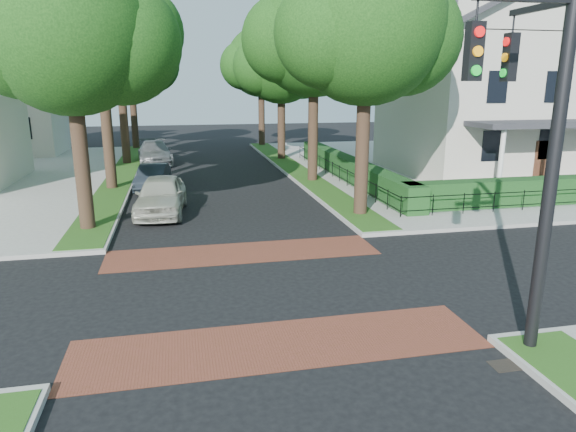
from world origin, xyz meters
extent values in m
plane|color=black|center=(0.00, 0.00, 0.00)|extent=(120.00, 120.00, 0.00)
cube|color=gray|center=(19.50, 19.00, 0.07)|extent=(30.00, 30.00, 0.15)
cube|color=brown|center=(0.00, 3.20, 0.01)|extent=(9.00, 2.20, 0.01)
cube|color=brown|center=(0.00, -3.20, 0.01)|extent=(9.00, 2.20, 0.01)
cube|color=black|center=(4.30, -5.00, 0.01)|extent=(0.65, 0.45, 0.01)
cube|color=#264714|center=(5.40, 19.10, 0.16)|extent=(1.60, 29.80, 0.02)
cube|color=#264714|center=(-5.40, 19.10, 0.16)|extent=(1.60, 29.80, 0.02)
cylinder|color=black|center=(5.50, 7.00, 3.83)|extent=(0.56, 0.56, 7.35)
sphere|color=black|center=(5.50, 7.00, 7.71)|extent=(6.20, 6.20, 6.20)
sphere|color=black|center=(7.21, 7.30, 7.31)|extent=(4.65, 4.65, 4.65)
sphere|color=black|center=(3.95, 6.80, 7.41)|extent=(4.34, 4.34, 4.34)
sphere|color=black|center=(5.60, 8.55, 8.21)|extent=(4.03, 4.03, 4.03)
cylinder|color=black|center=(5.50, 15.00, 4.00)|extent=(0.56, 0.56, 7.70)
sphere|color=black|center=(5.50, 15.00, 8.07)|extent=(6.60, 6.60, 6.60)
sphere|color=black|center=(7.31, 15.30, 7.67)|extent=(4.95, 4.95, 4.95)
sphere|color=black|center=(3.85, 14.80, 7.77)|extent=(4.62, 4.62, 4.62)
sphere|color=black|center=(5.60, 16.65, 8.57)|extent=(4.29, 4.29, 4.29)
cylinder|color=black|center=(5.50, 24.00, 3.47)|extent=(0.56, 0.56, 6.65)
sphere|color=black|center=(5.50, 24.00, 6.99)|extent=(5.80, 5.80, 5.80)
sphere|color=black|center=(7.09, 24.30, 6.59)|extent=(4.35, 4.35, 4.35)
sphere|color=black|center=(4.05, 23.80, 6.69)|extent=(4.06, 4.06, 4.06)
sphere|color=black|center=(5.60, 25.45, 7.49)|extent=(3.77, 3.77, 3.77)
cylinder|color=black|center=(5.50, 33.00, 3.65)|extent=(0.56, 0.56, 7.00)
sphere|color=black|center=(5.50, 33.00, 7.35)|extent=(6.00, 6.00, 6.00)
sphere|color=black|center=(7.15, 33.30, 6.95)|extent=(4.50, 4.50, 4.50)
sphere|color=black|center=(4.00, 32.80, 7.05)|extent=(4.20, 4.20, 4.20)
sphere|color=black|center=(5.60, 34.50, 7.85)|extent=(3.90, 3.90, 3.90)
cylinder|color=black|center=(-5.50, 7.00, 3.65)|extent=(0.56, 0.56, 7.00)
sphere|color=black|center=(-5.50, 7.00, 7.35)|extent=(6.00, 6.00, 6.00)
sphere|color=black|center=(-3.85, 7.30, 6.95)|extent=(4.50, 4.50, 4.50)
sphere|color=black|center=(-7.00, 6.80, 7.05)|extent=(4.20, 4.20, 4.20)
sphere|color=black|center=(-5.40, 8.50, 7.85)|extent=(3.90, 3.90, 3.90)
cylinder|color=black|center=(-5.50, 15.00, 4.17)|extent=(0.56, 0.56, 8.05)
sphere|color=black|center=(-5.50, 15.00, 8.43)|extent=(6.40, 6.40, 6.40)
sphere|color=black|center=(-3.74, 15.30, 8.03)|extent=(4.80, 4.80, 4.80)
sphere|color=black|center=(-7.10, 14.80, 8.13)|extent=(4.48, 4.48, 4.48)
sphere|color=black|center=(-5.40, 16.60, 8.93)|extent=(4.16, 4.16, 4.16)
cylinder|color=black|center=(-5.50, 24.00, 3.58)|extent=(0.56, 0.56, 6.86)
sphere|color=black|center=(-5.50, 24.00, 7.21)|extent=(5.60, 5.60, 5.60)
sphere|color=black|center=(-3.96, 24.30, 6.81)|extent=(4.20, 4.20, 4.20)
sphere|color=black|center=(-6.90, 23.80, 6.91)|extent=(3.92, 3.92, 3.92)
sphere|color=black|center=(-5.40, 25.40, 7.71)|extent=(3.64, 3.64, 3.64)
cylinder|color=black|center=(-5.50, 33.00, 3.72)|extent=(0.56, 0.56, 7.14)
sphere|color=black|center=(-5.50, 33.00, 7.49)|extent=(6.20, 6.20, 6.20)
sphere|color=black|center=(-3.79, 33.30, 7.09)|extent=(4.65, 4.65, 4.65)
sphere|color=black|center=(-7.05, 32.80, 7.19)|extent=(4.34, 4.34, 4.34)
sphere|color=black|center=(-5.40, 34.55, 7.99)|extent=(4.03, 4.03, 4.03)
cube|color=#143B18|center=(7.70, 15.00, 0.75)|extent=(1.00, 18.00, 1.20)
cube|color=silver|center=(17.50, 16.00, 4.15)|extent=(12.00, 10.00, 8.00)
cube|color=gray|center=(17.50, 9.80, 0.40)|extent=(9.60, 2.40, 0.50)
cube|color=#28282D|center=(17.50, 9.80, 3.55)|extent=(10.20, 2.70, 0.25)
cylinder|color=white|center=(13.30, 8.85, 2.00)|extent=(0.24, 0.24, 3.00)
cylinder|color=white|center=(16.06, 8.85, 2.00)|extent=(0.24, 0.24, 3.00)
cube|color=silver|center=(-15.50, 32.00, 3.40)|extent=(9.00, 8.00, 6.50)
cube|color=brown|center=(-12.80, 30.40, 8.47)|extent=(0.80, 0.80, 3.64)
cylinder|color=black|center=(5.10, -4.60, 4.15)|extent=(0.26, 0.26, 8.00)
cube|color=black|center=(5.10, -3.70, 6.95)|extent=(0.12, 1.80, 0.12)
cube|color=black|center=(3.20, -4.60, 6.05)|extent=(0.28, 0.22, 1.00)
cylinder|color=red|center=(3.20, -4.73, 6.37)|extent=(0.18, 0.05, 0.18)
cylinder|color=orange|center=(3.20, -4.73, 6.05)|extent=(0.18, 0.05, 0.18)
cylinder|color=#0CB226|center=(3.20, -4.73, 5.73)|extent=(0.18, 0.05, 0.18)
cube|color=black|center=(5.10, -2.90, 6.05)|extent=(0.22, 0.28, 1.00)
cylinder|color=red|center=(4.97, -2.90, 6.37)|extent=(0.05, 0.18, 0.18)
cylinder|color=orange|center=(4.97, -2.90, 6.05)|extent=(0.05, 0.18, 0.18)
cylinder|color=#0CB226|center=(4.97, -2.90, 5.73)|extent=(0.05, 0.18, 0.18)
imported|color=#B6B5A3|center=(-2.79, 9.24, 0.83)|extent=(2.39, 5.05, 1.67)
imported|color=black|center=(-3.36, 14.84, 0.66)|extent=(1.89, 4.17, 1.33)
imported|color=slate|center=(-3.60, 24.25, 0.79)|extent=(2.70, 5.62, 1.58)
camera|label=1|loc=(-1.96, -13.12, 5.50)|focal=32.00mm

